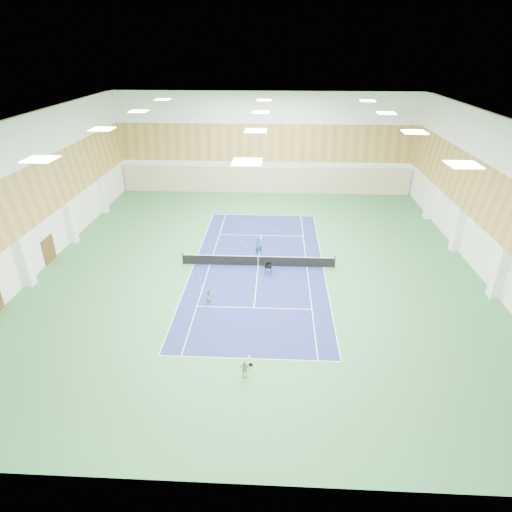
# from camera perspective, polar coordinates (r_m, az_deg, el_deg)

# --- Properties ---
(ground) EXTENTS (40.00, 40.00, 0.00)m
(ground) POSITION_cam_1_polar(r_m,az_deg,el_deg) (36.21, 0.29, -1.33)
(ground) COLOR #327540
(ground) RESTS_ON ground
(room_shell) EXTENTS (36.00, 40.00, 12.00)m
(room_shell) POSITION_cam_1_polar(r_m,az_deg,el_deg) (33.81, 0.31, 7.68)
(room_shell) COLOR white
(room_shell) RESTS_ON ground
(wood_cladding) EXTENTS (36.00, 40.00, 8.00)m
(wood_cladding) POSITION_cam_1_polar(r_m,az_deg,el_deg) (33.22, 0.32, 10.95)
(wood_cladding) COLOR #B58943
(wood_cladding) RESTS_ON room_shell
(ceiling_light_grid) EXTENTS (21.40, 25.40, 0.06)m
(ceiling_light_grid) POSITION_cam_1_polar(r_m,az_deg,el_deg) (32.38, 0.34, 17.64)
(ceiling_light_grid) COLOR white
(ceiling_light_grid) RESTS_ON room_shell
(court_surface) EXTENTS (10.97, 23.77, 0.01)m
(court_surface) POSITION_cam_1_polar(r_m,az_deg,el_deg) (36.21, 0.29, -1.33)
(court_surface) COLOR navy
(court_surface) RESTS_ON ground
(tennis_balls_scatter) EXTENTS (10.57, 22.77, 0.07)m
(tennis_balls_scatter) POSITION_cam_1_polar(r_m,az_deg,el_deg) (36.19, 0.29, -1.27)
(tennis_balls_scatter) COLOR yellow
(tennis_balls_scatter) RESTS_ON ground
(tennis_net) EXTENTS (12.80, 0.10, 1.10)m
(tennis_net) POSITION_cam_1_polar(r_m,az_deg,el_deg) (35.95, 0.29, -0.56)
(tennis_net) COLOR black
(tennis_net) RESTS_ON ground
(back_curtain) EXTENTS (35.40, 0.16, 3.20)m
(back_curtain) POSITION_cam_1_polar(r_m,az_deg,el_deg) (53.96, 1.27, 10.06)
(back_curtain) COLOR #C6B793
(back_curtain) RESTS_ON ground
(door_left_b) EXTENTS (0.08, 1.80, 2.20)m
(door_left_b) POSITION_cam_1_polar(r_m,az_deg,el_deg) (40.58, -25.88, 0.77)
(door_left_b) COLOR #593319
(door_left_b) RESTS_ON ground
(coach) EXTENTS (0.66, 0.45, 1.74)m
(coach) POSITION_cam_1_polar(r_m,az_deg,el_deg) (37.73, 0.33, 1.36)
(coach) COLOR #214499
(coach) RESTS_ON ground
(child_court) EXTENTS (0.74, 0.70, 1.21)m
(child_court) POSITION_cam_1_polar(r_m,az_deg,el_deg) (31.00, -6.27, -5.43)
(child_court) COLOR gray
(child_court) RESTS_ON ground
(child_apron) EXTENTS (0.67, 0.32, 1.11)m
(child_apron) POSITION_cam_1_polar(r_m,az_deg,el_deg) (24.80, -1.55, -14.85)
(child_apron) COLOR tan
(child_apron) RESTS_ON ground
(ball_cart) EXTENTS (0.65, 0.65, 0.98)m
(ball_cart) POSITION_cam_1_polar(r_m,az_deg,el_deg) (34.72, 1.67, -1.73)
(ball_cart) COLOR black
(ball_cart) RESTS_ON ground
(cone_svc_a) EXTENTS (0.18, 0.18, 0.20)m
(cone_svc_a) POSITION_cam_1_polar(r_m,az_deg,el_deg) (30.54, -6.81, -7.13)
(cone_svc_a) COLOR #FF490D
(cone_svc_a) RESTS_ON ground
(cone_svc_b) EXTENTS (0.20, 0.20, 0.23)m
(cone_svc_b) POSITION_cam_1_polar(r_m,az_deg,el_deg) (31.20, -3.22, -6.13)
(cone_svc_b) COLOR #E8560C
(cone_svc_b) RESTS_ON ground
(cone_svc_c) EXTENTS (0.19, 0.19, 0.21)m
(cone_svc_c) POSITION_cam_1_polar(r_m,az_deg,el_deg) (30.21, 2.41, -7.36)
(cone_svc_c) COLOR orange
(cone_svc_c) RESTS_ON ground
(cone_svc_d) EXTENTS (0.21, 0.21, 0.24)m
(cone_svc_d) POSITION_cam_1_polar(r_m,az_deg,el_deg) (30.76, 5.65, -6.76)
(cone_svc_d) COLOR #FF4B0D
(cone_svc_d) RESTS_ON ground
(cone_base_a) EXTENTS (0.22, 0.22, 0.25)m
(cone_base_a) POSITION_cam_1_polar(r_m,az_deg,el_deg) (27.04, -9.03, -12.33)
(cone_base_a) COLOR orange
(cone_base_a) RESTS_ON ground
(cone_base_b) EXTENTS (0.19, 0.19, 0.21)m
(cone_base_b) POSITION_cam_1_polar(r_m,az_deg,el_deg) (26.77, -4.33, -12.54)
(cone_base_b) COLOR #DB540B
(cone_base_b) RESTS_ON ground
(cone_base_c) EXTENTS (0.21, 0.21, 0.23)m
(cone_base_c) POSITION_cam_1_polar(r_m,az_deg,el_deg) (26.51, 1.08, -12.87)
(cone_base_c) COLOR #E74A0C
(cone_base_c) RESTS_ON ground
(cone_base_d) EXTENTS (0.18, 0.18, 0.20)m
(cone_base_d) POSITION_cam_1_polar(r_m,az_deg,el_deg) (26.71, 7.77, -12.85)
(cone_base_d) COLOR #E9530C
(cone_base_d) RESTS_ON ground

